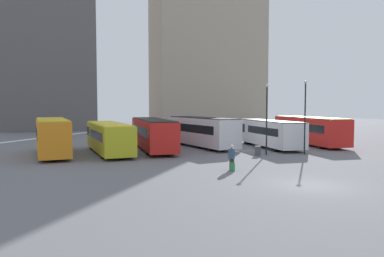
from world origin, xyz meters
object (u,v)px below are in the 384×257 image
at_px(lamp_post_1, 267,114).
at_px(bus_1, 109,137).
at_px(bus_3, 201,131).
at_px(bus_4, 269,132).
at_px(bus_0, 52,136).
at_px(trash_bin, 258,151).
at_px(suitcase, 232,167).
at_px(traveler, 232,155).
at_px(lamp_post_0, 305,112).
at_px(bus_5, 309,130).
at_px(bus_2, 153,133).

bearing_deg(lamp_post_1, bus_1, 154.92).
bearing_deg(bus_3, bus_4, -120.51).
bearing_deg(lamp_post_1, bus_0, 160.95).
distance_m(lamp_post_1, trash_bin, 3.35).
bearing_deg(bus_0, suitcase, -140.64).
bearing_deg(suitcase, bus_3, -22.79).
distance_m(traveler, lamp_post_0, 11.08).
bearing_deg(suitcase, lamp_post_1, -54.99).
bearing_deg(bus_5, bus_1, 96.05).
xyz_separation_m(bus_4, trash_bin, (-4.40, -5.36, -1.11)).
height_order(bus_5, traveler, bus_5).
relative_size(bus_5, trash_bin, 13.97).
height_order(traveler, suitcase, traveler).
bearing_deg(bus_0, bus_2, -85.50).
relative_size(bus_5, traveler, 6.90).
bearing_deg(bus_5, traveler, 133.71).
height_order(traveler, lamp_post_1, lamp_post_1).
distance_m(bus_1, trash_bin, 13.45).
distance_m(bus_1, lamp_post_0, 17.74).
bearing_deg(lamp_post_0, bus_0, 161.48).
relative_size(bus_4, suitcase, 12.72).
bearing_deg(bus_2, suitcase, -167.09).
relative_size(lamp_post_1, trash_bin, 7.32).
bearing_deg(bus_4, lamp_post_1, 151.71).
distance_m(bus_3, lamp_post_1, 8.63).
bearing_deg(bus_2, bus_0, 101.97).
relative_size(bus_4, trash_bin, 12.84).
distance_m(bus_4, trash_bin, 7.02).
distance_m(bus_0, lamp_post_0, 22.23).
bearing_deg(lamp_post_0, bus_1, 156.76).
height_order(bus_0, trash_bin, bus_0).
xyz_separation_m(bus_0, bus_1, (4.82, -0.09, -0.23)).
relative_size(traveler, suitcase, 2.01).
distance_m(bus_1, lamp_post_1, 14.34).
bearing_deg(bus_2, bus_5, -90.02).
bearing_deg(lamp_post_0, bus_4, 88.98).
relative_size(bus_3, bus_5, 0.93).
height_order(bus_2, bus_3, bus_3).
relative_size(traveler, lamp_post_0, 0.26).
bearing_deg(trash_bin, bus_5, 31.38).
relative_size(bus_1, suitcase, 12.57).
xyz_separation_m(bus_1, lamp_post_1, (12.84, -6.01, 2.12)).
bearing_deg(lamp_post_1, traveler, -137.24).
height_order(bus_4, traveler, bus_4).
relative_size(bus_1, bus_4, 0.99).
bearing_deg(bus_5, bus_0, 95.91).
xyz_separation_m(suitcase, lamp_post_0, (9.74, 5.33, 3.48)).
xyz_separation_m(bus_1, lamp_post_0, (16.17, -6.94, 2.28)).
bearing_deg(bus_1, trash_bin, -120.01).
distance_m(bus_2, bus_5, 17.51).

